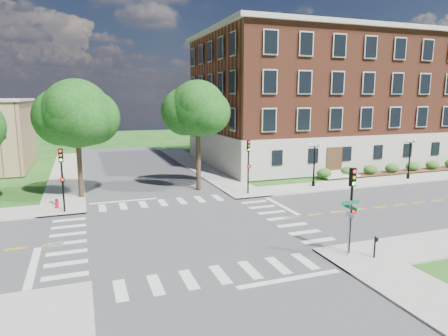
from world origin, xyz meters
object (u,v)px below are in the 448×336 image
object	(u,v)px
traffic_signal_nw	(62,172)
push_button_post	(375,246)
fire_hydrant	(57,204)
traffic_signal_ne	(248,160)
traffic_signal_se	(352,200)
twin_lamp_west	(314,162)
twin_lamp_east	(410,156)
street_sign_pole	(350,217)

from	to	relation	value
traffic_signal_nw	push_button_post	distance (m)	22.07
fire_hydrant	traffic_signal_ne	bearing A→B (deg)	-2.43
traffic_signal_se	twin_lamp_west	distance (m)	16.95
push_button_post	traffic_signal_ne	bearing A→B (deg)	92.44
twin_lamp_east	street_sign_pole	xyz separation A→B (m)	(-19.02, -15.20, -0.21)
traffic_signal_se	twin_lamp_east	distance (m)	23.93
twin_lamp_west	street_sign_pole	size ratio (longest dim) A/B	1.36
traffic_signal_nw	twin_lamp_west	distance (m)	22.48
traffic_signal_ne	street_sign_pole	bearing A→B (deg)	-92.06
traffic_signal_ne	traffic_signal_nw	distance (m)	15.30
twin_lamp_west	push_button_post	distance (m)	17.57
traffic_signal_se	push_button_post	xyz separation A→B (m)	(0.91, -1.00, -2.39)
traffic_signal_se	traffic_signal_ne	xyz separation A→B (m)	(0.24, 14.64, 0.00)
twin_lamp_east	push_button_post	world-z (taller)	twin_lamp_east
traffic_signal_ne	push_button_post	xyz separation A→B (m)	(0.67, -15.65, -2.39)
twin_lamp_east	street_sign_pole	size ratio (longest dim) A/B	1.36
traffic_signal_se	traffic_signal_nw	xyz separation A→B (m)	(-15.05, 14.05, 0.00)
traffic_signal_se	fire_hydrant	size ratio (longest dim) A/B	6.40
twin_lamp_west	fire_hydrant	xyz separation A→B (m)	(-23.03, 0.08, -2.06)
twin_lamp_west	push_button_post	size ratio (longest dim) A/B	3.53
traffic_signal_ne	street_sign_pole	distance (m)	14.99
twin_lamp_east	fire_hydrant	distance (m)	34.42
traffic_signal_ne	twin_lamp_west	distance (m)	7.20
traffic_signal_se	street_sign_pole	world-z (taller)	traffic_signal_se
traffic_signal_se	twin_lamp_west	bearing A→B (deg)	64.16
street_sign_pole	push_button_post	bearing A→B (deg)	-29.84
traffic_signal_ne	push_button_post	distance (m)	15.84
traffic_signal_se	twin_lamp_west	world-z (taller)	traffic_signal_se
twin_lamp_east	twin_lamp_west	bearing A→B (deg)	178.25
traffic_signal_nw	twin_lamp_east	xyz separation A→B (m)	(33.77, 0.84, -0.66)
traffic_signal_nw	push_button_post	size ratio (longest dim) A/B	4.00
traffic_signal_nw	twin_lamp_east	distance (m)	33.79
street_sign_pole	fire_hydrant	size ratio (longest dim) A/B	4.13
fire_hydrant	push_button_post	bearing A→B (deg)	-44.60
traffic_signal_ne	fire_hydrant	xyz separation A→B (m)	(-15.88, 0.67, -2.72)
twin_lamp_west	street_sign_pole	distance (m)	17.35
push_button_post	fire_hydrant	bearing A→B (deg)	135.40
traffic_signal_nw	twin_lamp_west	xyz separation A→B (m)	(22.43, 1.18, -0.66)
traffic_signal_ne	push_button_post	world-z (taller)	traffic_signal_ne
traffic_signal_nw	traffic_signal_se	bearing A→B (deg)	-43.03
traffic_signal_nw	fire_hydrant	xyz separation A→B (m)	(-0.59, 1.26, -2.72)
traffic_signal_ne	twin_lamp_east	xyz separation A→B (m)	(18.48, 0.25, -0.66)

